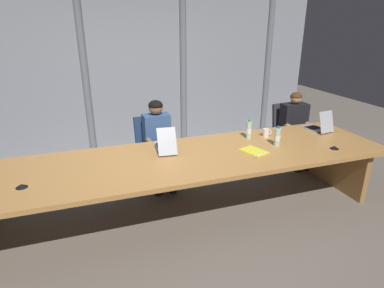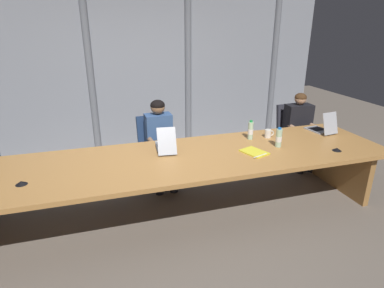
% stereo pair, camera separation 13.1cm
% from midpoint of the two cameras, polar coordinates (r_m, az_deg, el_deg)
% --- Properties ---
extents(ground_plane, '(13.56, 13.56, 0.00)m').
position_cam_midpoint_polar(ground_plane, '(4.00, -2.05, -12.19)').
color(ground_plane, '#6B6056').
extents(conference_table, '(5.17, 1.26, 0.73)m').
position_cam_midpoint_polar(conference_table, '(3.70, -2.17, -4.21)').
color(conference_table, '#B77F42').
rests_on(conference_table, ground_plane).
extents(curtain_backdrop, '(6.78, 0.17, 2.85)m').
position_cam_midpoint_polar(curtain_backdrop, '(5.83, -8.68, 13.13)').
color(curtain_backdrop, gray).
rests_on(curtain_backdrop, ground_plane).
extents(laptop_left_mid, '(0.27, 0.52, 0.31)m').
position_cam_midpoint_polar(laptop_left_mid, '(3.90, -3.76, -0.07)').
color(laptop_left_mid, '#A8ADB7').
rests_on(laptop_left_mid, conference_table).
extents(laptop_center, '(0.29, 0.43, 0.31)m').
position_cam_midpoint_polar(laptop_center, '(4.88, 22.66, 2.65)').
color(laptop_center, '#A8ADB7').
rests_on(laptop_center, conference_table).
extents(office_chair_left_mid, '(0.60, 0.60, 0.92)m').
position_cam_midpoint_polar(office_chair_left_mid, '(4.67, -5.60, -2.26)').
color(office_chair_left_mid, navy).
rests_on(office_chair_left_mid, ground_plane).
extents(office_chair_center, '(0.60, 0.60, 0.93)m').
position_cam_midpoint_polar(office_chair_center, '(5.54, 18.03, 0.54)').
color(office_chair_center, '#2D2D38').
rests_on(office_chair_center, ground_plane).
extents(person_left_mid, '(0.38, 0.55, 1.20)m').
position_cam_midpoint_polar(person_left_mid, '(4.42, -4.79, 0.98)').
color(person_left_mid, '#335184').
rests_on(person_left_mid, ground_plane).
extents(person_center, '(0.44, 0.56, 1.16)m').
position_cam_midpoint_polar(person_center, '(5.32, 19.30, 3.03)').
color(person_center, black).
rests_on(person_center, ground_plane).
extents(water_bottle_primary, '(0.08, 0.08, 0.25)m').
position_cam_midpoint_polar(water_bottle_primary, '(4.10, 15.98, 1.03)').
color(water_bottle_primary, '#ADD1B2').
rests_on(water_bottle_primary, conference_table).
extents(water_bottle_secondary, '(0.07, 0.07, 0.26)m').
position_cam_midpoint_polar(water_bottle_secondary, '(4.28, 11.18, 2.34)').
color(water_bottle_secondary, '#ADD1B2').
rests_on(water_bottle_secondary, conference_table).
extents(coffee_mug_near, '(0.13, 0.08, 0.11)m').
position_cam_midpoint_polar(coffee_mug_near, '(4.42, 14.15, 1.80)').
color(coffee_mug_near, white).
rests_on(coffee_mug_near, conference_table).
extents(conference_mic_left_side, '(0.11, 0.11, 0.03)m').
position_cam_midpoint_polar(conference_mic_left_side, '(4.25, 25.06, -0.86)').
color(conference_mic_left_side, black).
rests_on(conference_mic_left_side, conference_table).
extents(conference_mic_middle, '(0.11, 0.11, 0.03)m').
position_cam_midpoint_polar(conference_mic_middle, '(3.44, -27.00, -6.15)').
color(conference_mic_middle, black).
rests_on(conference_mic_middle, conference_table).
extents(spiral_notepad, '(0.31, 0.36, 0.03)m').
position_cam_midpoint_polar(spiral_notepad, '(3.87, 11.94, -1.44)').
color(spiral_notepad, yellow).
rests_on(spiral_notepad, conference_table).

